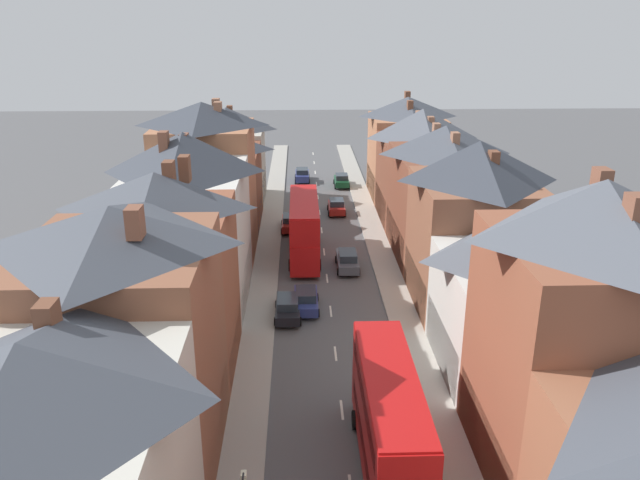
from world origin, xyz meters
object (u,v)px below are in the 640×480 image
at_px(double_decker_bus_mid_street, 304,227).
at_px(car_near_silver, 291,222).
at_px(car_far_grey, 288,307).
at_px(car_mid_black, 302,175).
at_px(car_parked_left_a, 342,180).
at_px(car_near_blue, 336,206).
at_px(car_parked_left_b, 347,260).
at_px(double_decker_bus_lead, 389,422).
at_px(car_parked_right_b, 306,299).

height_order(double_decker_bus_mid_street, car_near_silver, double_decker_bus_mid_street).
bearing_deg(car_far_grey, car_mid_black, 88.05).
bearing_deg(car_parked_left_a, car_near_blue, -96.65).
xyz_separation_m(double_decker_bus_mid_street, car_near_silver, (-1.29, 7.40, -2.00)).
xyz_separation_m(car_near_silver, car_parked_left_b, (4.90, -10.24, 0.01)).
bearing_deg(double_decker_bus_lead, car_parked_left_a, 88.54).
relative_size(car_mid_black, car_parked_left_b, 0.95).
xyz_separation_m(double_decker_bus_lead, car_parked_left_a, (1.31, 51.49, -2.01)).
height_order(car_mid_black, car_parked_right_b, car_mid_black).
distance_m(car_mid_black, car_parked_right_b, 36.93).
height_order(car_near_silver, car_far_grey, car_near_silver).
height_order(car_parked_left_b, car_parked_right_b, car_parked_left_b).
relative_size(car_near_blue, car_mid_black, 0.91).
xyz_separation_m(double_decker_bus_lead, double_decker_bus_mid_street, (-3.60, 27.67, 0.00)).
bearing_deg(car_parked_left_a, car_far_grey, -99.94).
relative_size(car_parked_left_b, car_parked_right_b, 1.06).
bearing_deg(car_parked_left_b, car_far_grey, -119.37).
bearing_deg(car_parked_left_b, car_near_silver, 115.58).
relative_size(car_near_silver, car_far_grey, 0.96).
distance_m(double_decker_bus_lead, double_decker_bus_mid_street, 27.90).
bearing_deg(double_decker_bus_mid_street, double_decker_bus_lead, -82.59).
xyz_separation_m(double_decker_bus_lead, car_parked_left_b, (0.01, 24.83, -1.99)).
bearing_deg(car_mid_black, car_near_blue, -75.48).
bearing_deg(car_mid_black, car_parked_left_a, -29.39).
xyz_separation_m(car_parked_left_a, car_parked_right_b, (-4.90, -34.17, 0.00)).
bearing_deg(double_decker_bus_lead, car_mid_black, 93.79).
bearing_deg(double_decker_bus_mid_street, car_mid_black, 89.98).
xyz_separation_m(car_near_blue, car_parked_left_a, (1.30, 11.14, -0.01)).
height_order(car_mid_black, car_parked_left_b, car_mid_black).
bearing_deg(car_parked_left_a, car_near_silver, -110.68).
height_order(car_parked_left_a, car_parked_left_b, car_parked_left_b).
relative_size(car_near_blue, car_far_grey, 0.88).
height_order(double_decker_bus_mid_street, car_near_blue, double_decker_bus_mid_street).
xyz_separation_m(double_decker_bus_lead, car_far_grey, (-4.89, 16.12, -2.01)).
height_order(car_parked_left_b, car_far_grey, car_parked_left_b).
height_order(car_near_silver, car_parked_left_b, car_parked_left_b).
relative_size(car_parked_left_b, car_far_grey, 1.01).
height_order(double_decker_bus_mid_street, car_parked_left_a, double_decker_bus_mid_street).
height_order(car_near_blue, car_far_grey, car_near_blue).
height_order(double_decker_bus_lead, car_parked_left_a, double_decker_bus_lead).
bearing_deg(car_near_blue, double_decker_bus_lead, -90.01).
distance_m(car_near_silver, car_parked_left_a, 17.55).
bearing_deg(car_near_blue, double_decker_bus_mid_street, -105.89).
bearing_deg(double_decker_bus_mid_street, car_parked_left_a, 78.36).
bearing_deg(car_parked_left_b, car_mid_black, 96.98).
height_order(car_near_silver, car_parked_left_a, car_near_silver).
bearing_deg(car_parked_right_b, double_decker_bus_lead, -78.29).
relative_size(car_far_grey, car_parked_right_b, 1.05).
xyz_separation_m(car_near_blue, car_parked_left_b, (0.00, -15.52, 0.00)).
xyz_separation_m(double_decker_bus_mid_street, car_parked_left_a, (4.91, 23.83, -2.01)).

